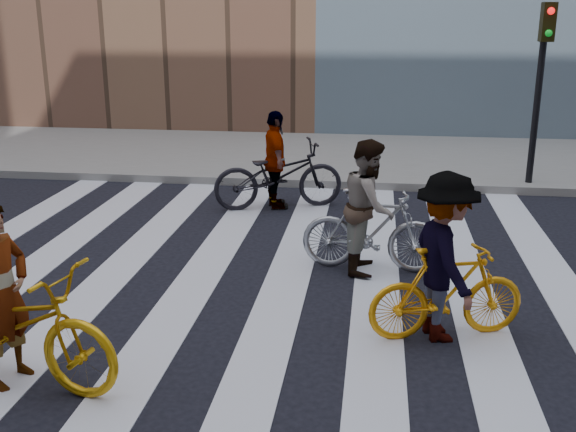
% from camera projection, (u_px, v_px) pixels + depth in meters
% --- Properties ---
extents(ground, '(100.00, 100.00, 0.00)m').
position_uv_depth(ground, '(235.00, 294.00, 7.90)').
color(ground, black).
rests_on(ground, ground).
extents(sidewalk_far, '(100.00, 5.00, 0.15)m').
position_uv_depth(sidewalk_far, '(304.00, 156.00, 14.99)').
color(sidewalk_far, gray).
rests_on(sidewalk_far, ground).
extents(zebra_crosswalk, '(8.25, 10.00, 0.01)m').
position_uv_depth(zebra_crosswalk, '(235.00, 294.00, 7.90)').
color(zebra_crosswalk, silver).
rests_on(zebra_crosswalk, ground).
extents(traffic_signal, '(0.22, 0.42, 3.33)m').
position_uv_depth(traffic_signal, '(542.00, 65.00, 11.73)').
color(traffic_signal, black).
rests_on(traffic_signal, ground).
extents(bike_yellow_left, '(2.27, 1.19, 1.14)m').
position_uv_depth(bike_yellow_left, '(11.00, 323.00, 5.89)').
color(bike_yellow_left, '#CE910B').
rests_on(bike_yellow_left, ground).
extents(bike_silver_mid, '(1.81, 0.61, 1.07)m').
position_uv_depth(bike_silver_mid, '(372.00, 230.00, 8.50)').
color(bike_silver_mid, '#95989E').
rests_on(bike_silver_mid, ground).
extents(bike_yellow_right, '(1.68, 0.90, 0.97)m').
position_uv_depth(bike_yellow_right, '(447.00, 292.00, 6.74)').
color(bike_yellow_right, orange).
rests_on(bike_yellow_right, ground).
extents(bike_dark_rear, '(2.29, 1.42, 1.14)m').
position_uv_depth(bike_dark_rear, '(278.00, 175.00, 11.18)').
color(bike_dark_rear, black).
rests_on(bike_dark_rear, ground).
extents(rider_left, '(0.52, 0.69, 1.69)m').
position_uv_depth(rider_left, '(2.00, 294.00, 5.82)').
color(rider_left, slate).
rests_on(rider_left, ground).
extents(rider_mid, '(0.69, 0.86, 1.69)m').
position_uv_depth(rider_mid, '(369.00, 206.00, 8.41)').
color(rider_mid, slate).
rests_on(rider_mid, ground).
extents(rider_right, '(0.93, 1.25, 1.72)m').
position_uv_depth(rider_right, '(445.00, 257.00, 6.64)').
color(rider_right, slate).
rests_on(rider_right, ground).
extents(rider_rear, '(0.69, 1.04, 1.64)m').
position_uv_depth(rider_rear, '(275.00, 160.00, 11.11)').
color(rider_rear, slate).
rests_on(rider_rear, ground).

